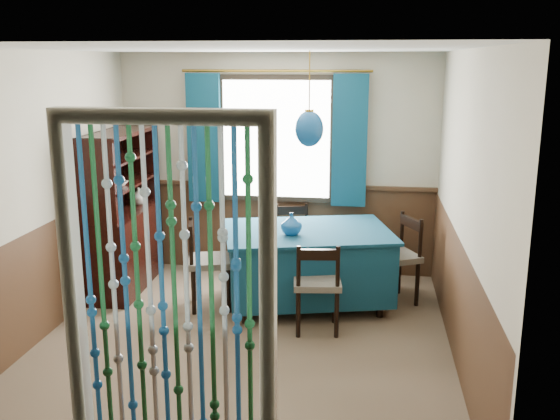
% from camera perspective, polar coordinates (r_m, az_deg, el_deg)
% --- Properties ---
extents(floor, '(4.00, 4.00, 0.00)m').
position_cam_1_polar(floor, '(5.60, -3.33, -12.00)').
color(floor, brown).
rests_on(floor, ground).
extents(ceiling, '(4.00, 4.00, 0.00)m').
position_cam_1_polar(ceiling, '(5.06, -3.73, 14.51)').
color(ceiling, silver).
rests_on(ceiling, ground).
extents(wall_back, '(3.60, 0.00, 3.60)m').
position_cam_1_polar(wall_back, '(7.12, -0.26, 4.14)').
color(wall_back, '#BCB29A').
rests_on(wall_back, ground).
extents(wall_front, '(3.60, 0.00, 3.60)m').
position_cam_1_polar(wall_front, '(3.33, -10.54, -7.10)').
color(wall_front, '#BCB29A').
rests_on(wall_front, ground).
extents(wall_left, '(0.00, 4.00, 4.00)m').
position_cam_1_polar(wall_left, '(5.82, -21.16, 1.10)').
color(wall_left, '#BCB29A').
rests_on(wall_left, ground).
extents(wall_right, '(0.00, 4.00, 4.00)m').
position_cam_1_polar(wall_right, '(5.14, 16.54, -0.10)').
color(wall_right, '#BCB29A').
rests_on(wall_right, ground).
extents(wainscot_back, '(3.60, 0.00, 3.60)m').
position_cam_1_polar(wainscot_back, '(7.27, -0.27, -1.72)').
color(wainscot_back, '#442B1A').
rests_on(wainscot_back, ground).
extents(wainscot_front, '(3.60, 0.00, 3.60)m').
position_cam_1_polar(wainscot_front, '(3.67, -9.93, -18.04)').
color(wainscot_front, '#442B1A').
rests_on(wainscot_front, ground).
extents(wainscot_left, '(0.00, 4.00, 4.00)m').
position_cam_1_polar(wainscot_left, '(6.01, -20.42, -5.91)').
color(wainscot_left, '#442B1A').
rests_on(wainscot_left, ground).
extents(wainscot_right, '(0.00, 4.00, 4.00)m').
position_cam_1_polar(wainscot_right, '(5.36, 15.84, -7.92)').
color(wainscot_right, '#442B1A').
rests_on(wainscot_right, ground).
extents(window, '(1.32, 0.12, 1.42)m').
position_cam_1_polar(window, '(7.03, -0.33, 6.49)').
color(window, black).
rests_on(window, wall_back).
extents(doorway, '(1.16, 0.12, 2.18)m').
position_cam_1_polar(doorway, '(3.46, -10.07, -9.86)').
color(doorway, silver).
rests_on(doorway, ground).
extents(dining_table, '(1.85, 1.49, 0.78)m').
position_cam_1_polar(dining_table, '(6.26, 2.53, -4.74)').
color(dining_table, '#0F384E').
rests_on(dining_table, floor).
extents(chair_near, '(0.47, 0.45, 0.85)m').
position_cam_1_polar(chair_near, '(5.65, 3.42, -6.77)').
color(chair_near, black).
rests_on(chair_near, floor).
extents(chair_far, '(0.50, 0.49, 0.84)m').
position_cam_1_polar(chair_far, '(6.97, 1.19, -2.82)').
color(chair_far, black).
rests_on(chair_far, floor).
extents(chair_left, '(0.52, 0.54, 0.89)m').
position_cam_1_polar(chair_left, '(6.23, -6.69, -4.71)').
color(chair_left, black).
rests_on(chair_left, floor).
extents(chair_right, '(0.58, 0.59, 0.90)m').
position_cam_1_polar(chair_right, '(6.44, 10.63, -4.21)').
color(chair_right, black).
rests_on(chair_right, floor).
extents(sideboard, '(0.50, 1.31, 1.70)m').
position_cam_1_polar(sideboard, '(6.92, -14.13, -2.15)').
color(sideboard, black).
rests_on(sideboard, floor).
extents(pendant_lamp, '(0.28, 0.28, 0.89)m').
position_cam_1_polar(pendant_lamp, '(5.98, 2.67, 7.44)').
color(pendant_lamp, olive).
rests_on(pendant_lamp, ceiling).
extents(vase_table, '(0.24, 0.24, 0.20)m').
position_cam_1_polar(vase_table, '(5.98, 1.04, -1.35)').
color(vase_table, navy).
rests_on(vase_table, dining_table).
extents(bowl_shelf, '(0.20, 0.20, 0.05)m').
position_cam_1_polar(bowl_shelf, '(6.60, -14.53, 2.37)').
color(bowl_shelf, beige).
rests_on(bowl_shelf, sideboard).
extents(vase_sideboard, '(0.26, 0.26, 0.21)m').
position_cam_1_polar(vase_sideboard, '(7.12, -12.81, 1.35)').
color(vase_sideboard, beige).
rests_on(vase_sideboard, sideboard).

